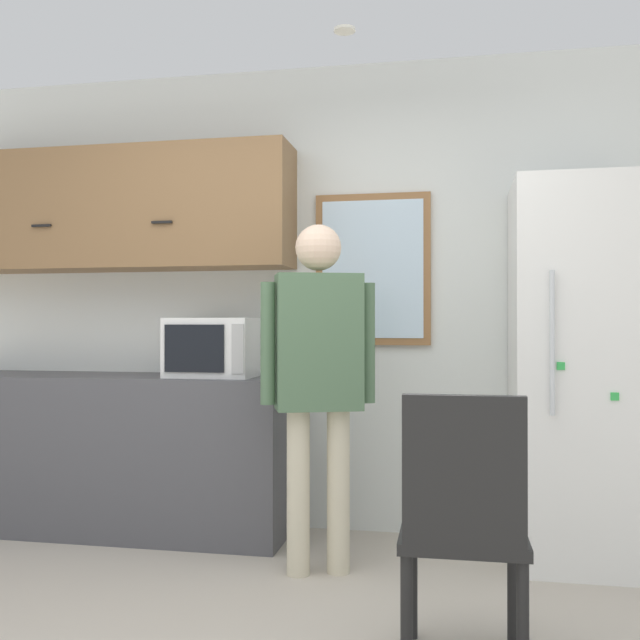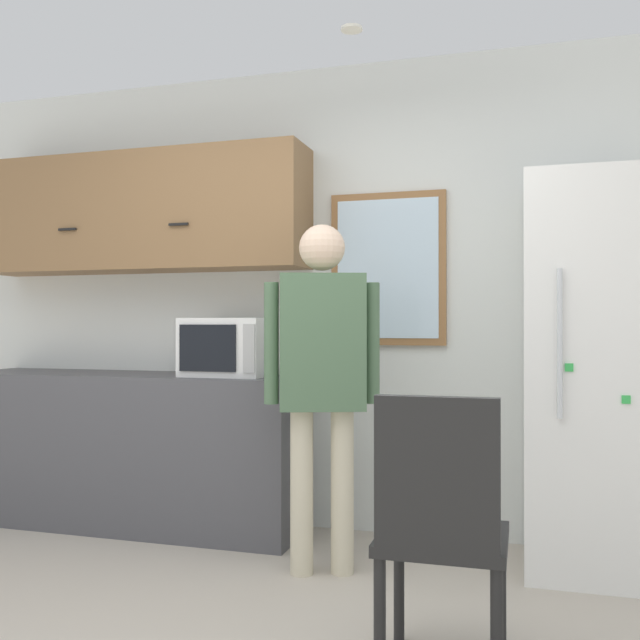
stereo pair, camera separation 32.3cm
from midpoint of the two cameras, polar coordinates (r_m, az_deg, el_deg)
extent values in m
cube|color=silver|center=(4.20, 2.99, 1.83)|extent=(6.00, 0.06, 2.70)
cube|color=#4C4C51|center=(4.39, -12.92, -10.06)|extent=(2.11, 0.56, 0.90)
cube|color=olive|center=(4.47, -12.27, 8.32)|extent=(2.11, 0.36, 0.70)
cube|color=black|center=(4.48, -17.65, 6.94)|extent=(0.12, 0.01, 0.01)
cube|color=black|center=(4.11, -9.06, 7.59)|extent=(0.12, 0.01, 0.01)
cube|color=white|center=(4.06, -5.00, -2.17)|extent=(0.48, 0.38, 0.33)
cube|color=black|center=(3.89, -6.67, -2.25)|extent=(0.33, 0.01, 0.26)
cube|color=#B2B2B2|center=(3.81, -3.29, -2.29)|extent=(0.07, 0.01, 0.26)
cylinder|color=beige|center=(3.49, 1.25, -13.59)|extent=(0.11, 0.11, 0.78)
cylinder|color=beige|center=(3.51, 4.50, -13.51)|extent=(0.11, 0.11, 0.78)
cube|color=#4C6B4C|center=(3.40, 2.88, -1.75)|extent=(0.45, 0.34, 0.65)
sphere|color=beige|center=(3.42, 2.88, 5.82)|extent=(0.22, 0.22, 0.22)
cylinder|color=#4C6B4C|center=(3.39, -1.20, -1.86)|extent=(0.07, 0.07, 0.58)
cylinder|color=#4C6B4C|center=(3.44, 6.90, -1.84)|extent=(0.07, 0.07, 0.58)
cube|color=white|center=(3.75, 23.73, -3.94)|extent=(0.69, 0.64, 1.91)
cylinder|color=silver|center=(3.39, 21.26, -1.75)|extent=(0.02, 0.02, 0.67)
cube|color=green|center=(3.45, 25.81, -5.77)|extent=(0.04, 0.01, 0.04)
cube|color=green|center=(3.41, 21.91, -3.55)|extent=(0.04, 0.01, 0.04)
cube|color=black|center=(2.61, 13.50, -16.70)|extent=(0.44, 0.44, 0.04)
cylinder|color=black|center=(2.86, 17.63, -20.21)|extent=(0.04, 0.04, 0.43)
cylinder|color=black|center=(2.88, 9.76, -20.12)|extent=(0.04, 0.04, 0.43)
cylinder|color=black|center=(2.52, 17.88, -23.07)|extent=(0.04, 0.04, 0.43)
cylinder|color=black|center=(2.53, 8.76, -22.93)|extent=(0.04, 0.04, 0.43)
cube|color=black|center=(2.36, 13.28, -11.88)|extent=(0.40, 0.04, 0.49)
cube|color=olive|center=(4.10, 7.72, 4.08)|extent=(0.66, 0.04, 0.87)
cube|color=silver|center=(4.07, 7.67, 4.10)|extent=(0.58, 0.01, 0.79)
cylinder|color=white|center=(3.88, 5.12, 22.23)|extent=(0.11, 0.11, 0.01)
camera|label=1|loc=(0.16, -87.14, -0.02)|focal=40.00mm
camera|label=2|loc=(0.16, 92.86, 0.02)|focal=40.00mm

